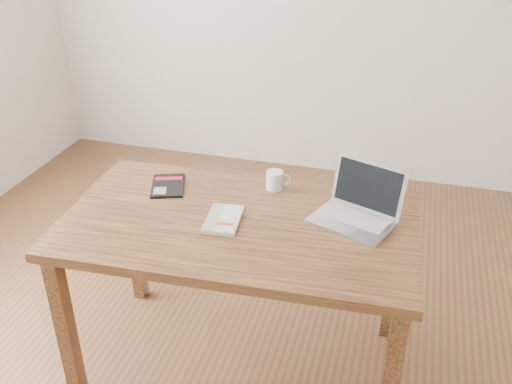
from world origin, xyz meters
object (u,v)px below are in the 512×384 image
(black_guidebook, at_px, (168,186))
(laptop, at_px, (358,209))
(desk, at_px, (240,239))
(coffee_mug, at_px, (275,180))
(white_guidebook, at_px, (223,219))

(black_guidebook, bearing_deg, laptop, -22.44)
(desk, height_order, black_guidebook, black_guidebook)
(black_guidebook, bearing_deg, coffee_mug, -5.39)
(desk, xyz_separation_m, black_guidebook, (-0.38, 0.18, 0.09))
(laptop, xyz_separation_m, coffee_mug, (-0.37, 0.15, -0.00))
(desk, relative_size, laptop, 3.84)
(white_guidebook, distance_m, coffee_mug, 0.34)
(desk, bearing_deg, white_guidebook, -158.85)
(black_guidebook, xyz_separation_m, laptop, (0.81, -0.04, 0.04))
(laptop, bearing_deg, white_guidebook, -141.36)
(white_guidebook, relative_size, laptop, 0.60)
(desk, xyz_separation_m, white_guidebook, (-0.06, -0.03, 0.10))
(white_guidebook, relative_size, black_guidebook, 0.92)
(white_guidebook, bearing_deg, coffee_mug, 61.88)
(desk, relative_size, coffee_mug, 13.53)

